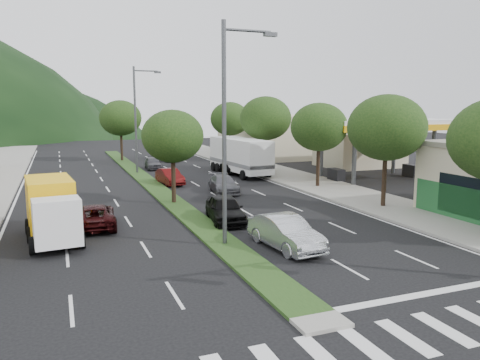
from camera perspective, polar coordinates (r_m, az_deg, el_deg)
name	(u,v)px	position (r m, az deg, el deg)	size (l,w,h in m)	color
ground	(313,318)	(14.91, 8.87, -16.27)	(160.00, 160.00, 0.00)	black
sidewalk_right	(293,177)	(41.90, 6.52, 0.31)	(5.00, 90.00, 0.15)	gray
median	(147,181)	(40.69, -11.30, -0.08)	(1.60, 56.00, 0.12)	#1C3814
crosswalk	(351,349)	(13.41, 13.42, -19.43)	(19.00, 2.20, 0.01)	silver
gas_canopy	(377,126)	(42.46, 16.39, 6.33)	(12.20, 8.20, 5.25)	silver
bldg_right_far	(273,135)	(61.67, 4.08, 5.47)	(10.00, 16.00, 5.20)	beige
tree_r_b	(387,128)	(30.27, 17.45, 6.10)	(4.80, 4.80, 6.94)	black
tree_r_c	(319,127)	(36.86, 9.61, 6.37)	(4.40, 4.40, 6.48)	black
tree_r_d	(266,118)	(45.71, 3.13, 7.50)	(5.00, 5.00, 7.17)	black
tree_r_e	(230,119)	(54.98, -1.22, 7.46)	(4.60, 4.60, 6.71)	black
tree_med_near	(173,136)	(30.46, -8.22, 5.29)	(4.00, 4.00, 6.02)	black
tree_med_far	(120,118)	(56.05, -14.37, 7.33)	(4.80, 4.80, 6.94)	black
streetlight_near	(229,123)	(20.87, -1.41, 6.91)	(2.60, 0.25, 10.00)	#47494C
streetlight_mid	(137,115)	(45.17, -12.39, 7.80)	(2.60, 0.25, 10.00)	#47494C
sedan_silver	(285,232)	(21.19, 5.56, -6.38)	(1.56, 4.48, 1.48)	#B7BAC0
suv_maroon	(95,216)	(25.86, -17.31, -4.20)	(2.07, 4.48, 1.25)	black
car_queue_a	(225,209)	(25.83, -1.83, -3.54)	(1.75, 4.34, 1.48)	black
car_queue_b	(224,184)	(34.74, -2.02, -0.50)	(1.76, 4.33, 1.26)	#56555B
car_queue_c	(170,177)	(38.70, -8.55, 0.41)	(1.36, 3.91, 1.29)	#550E0E
car_queue_d	(231,164)	(45.47, -1.08, 1.92)	(2.51, 5.45, 1.52)	black
car_queue_e	(153,163)	(48.51, -10.58, 2.05)	(1.48, 3.68, 1.25)	#4B4B50
car_queue_f	(169,156)	(55.40, -8.61, 2.92)	(1.68, 4.13, 1.20)	black
box_truck	(52,211)	(24.14, -21.96, -3.58)	(2.71, 5.99, 2.87)	white
motorhome	(240,156)	(43.74, 0.00, 3.00)	(3.37, 8.94, 3.36)	white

